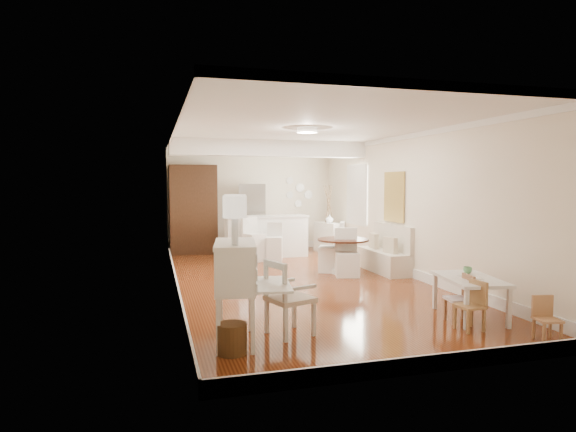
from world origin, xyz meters
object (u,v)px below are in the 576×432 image
slip_chair_far (332,247)px  sideboard (329,237)px  bar_stool_right (274,242)px  kids_chair_a (470,305)px  gustavian_armchair (290,297)px  kids_table (469,298)px  bar_stool_left (254,239)px  pantry_cabinet (193,209)px  kids_chair_c (548,319)px  breakfast_counter (266,236)px  secretary_bureau (235,292)px  dining_table (343,256)px  kids_chair_b (458,298)px  slip_chair_near (347,253)px  wicker_basket (232,339)px  fridge (265,218)px

slip_chair_far → sideboard: size_ratio=1.25×
slip_chair_far → bar_stool_right: (-0.81, 1.64, -0.07)m
kids_chair_a → gustavian_armchair: bearing=-106.4°
kids_table → kids_chair_a: (-0.35, -0.47, 0.04)m
bar_stool_left → pantry_cabinet: (-1.26, 1.70, 0.63)m
kids_chair_c → breakfast_counter: bearing=114.9°
kids_chair_c → bar_stool_right: size_ratio=0.59×
secretary_bureau → dining_table: bearing=61.6°
gustavian_armchair → kids_chair_c: gustavian_armchair is taller
breakfast_counter → bar_stool_left: 0.76m
kids_chair_b → pantry_cabinet: pantry_cabinet is taller
breakfast_counter → bar_stool_right: breakfast_counter is taller
secretary_bureau → bar_stool_right: secretary_bureau is taller
sideboard → bar_stool_right: bearing=-169.5°
gustavian_armchair → dining_table: size_ratio=0.88×
slip_chair_near → bar_stool_left: bar_stool_left is taller
dining_table → breakfast_counter: bearing=111.3°
wicker_basket → pantry_cabinet: size_ratio=0.14×
kids_chair_a → bar_stool_left: bearing=-170.4°
bar_stool_left → sideboard: 2.39m
pantry_cabinet → sideboard: pantry_cabinet is taller
slip_chair_far → bar_stool_left: bearing=-117.4°
secretary_bureau → kids_chair_a: bearing=2.8°
slip_chair_near → breakfast_counter: size_ratio=0.46×
fridge → sideboard: fridge is taller
breakfast_counter → kids_table: bearing=-76.6°
gustavian_armchair → bar_stool_right: gustavian_armchair is taller
gustavian_armchair → kids_table: size_ratio=0.82×
kids_chair_b → fridge: bearing=-163.6°
wicker_basket → sideboard: 7.76m
dining_table → fridge: 3.76m
wicker_basket → kids_chair_a: bearing=0.3°
secretary_bureau → bar_stool_left: size_ratio=1.12×
dining_table → sideboard: (0.76, 2.88, 0.04)m
kids_chair_b → slip_chair_far: size_ratio=0.62×
secretary_bureau → sideboard: secretary_bureau is taller
slip_chair_near → bar_stool_left: (-1.41, 2.25, 0.05)m
fridge → breakfast_counter: bearing=-100.8°
slip_chair_near → sideboard: size_ratio=1.14×
kids_chair_a → dining_table: size_ratio=0.61×
kids_table → kids_chair_c: (0.26, -1.09, -0.01)m
kids_table → sideboard: (0.32, 6.35, 0.11)m
kids_table → sideboard: 6.36m
kids_chair_c → secretary_bureau: bearing=176.3°
slip_chair_near → fridge: 4.02m
bar_stool_right → kids_chair_b: bearing=-61.3°
slip_chair_near → pantry_cabinet: bearing=139.2°
slip_chair_far → fridge: 3.46m
slip_chair_near → pantry_cabinet: 4.82m
secretary_bureau → bar_stool_right: size_ratio=1.30×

